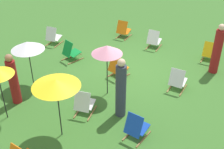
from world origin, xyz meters
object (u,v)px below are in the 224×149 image
at_px(deckchair_2, 84,104).
at_px(deckchair_0, 136,127).
at_px(deckchair_1, 210,52).
at_px(deckchair_6, 118,68).
at_px(deckchair_4, 71,52).
at_px(umbrella_2, 27,46).
at_px(deckchair_11, 178,81).
at_px(person_1, 121,89).
at_px(person_2, 13,80).
at_px(deckchair_9, 123,30).
at_px(umbrella_1, 107,50).
at_px(deckchair_7, 154,40).
at_px(deckchair_3, 53,37).
at_px(person_0, 217,50).
at_px(umbrella_0, 56,83).

bearing_deg(deckchair_2, deckchair_0, 162.39).
distance_m(deckchair_1, deckchair_6, 3.83).
relative_size(deckchair_4, umbrella_2, 0.52).
bearing_deg(deckchair_11, person_1, 62.95).
bearing_deg(deckchair_11, person_2, 36.31).
relative_size(deckchair_9, umbrella_1, 0.47).
distance_m(deckchair_2, deckchair_9, 5.68).
distance_m(deckchair_7, umbrella_1, 4.10).
relative_size(deckchair_4, umbrella_1, 0.48).
bearing_deg(deckchair_1, umbrella_2, 41.65).
bearing_deg(deckchair_9, umbrella_1, 109.57).
relative_size(deckchair_1, deckchair_3, 0.99).
distance_m(deckchair_1, person_0, 1.00).
distance_m(deckchair_0, umbrella_0, 2.45).
height_order(deckchair_4, umbrella_0, umbrella_0).
bearing_deg(deckchair_7, umbrella_0, 85.87).
xyz_separation_m(deckchair_9, umbrella_1, (-1.95, 4.06, 1.26)).
relative_size(deckchair_6, umbrella_1, 0.47).
bearing_deg(deckchair_9, deckchair_0, 119.33).
bearing_deg(umbrella_1, deckchair_1, -116.29).
bearing_deg(umbrella_0, deckchair_4, -52.56).
distance_m(umbrella_1, person_2, 3.03).
bearing_deg(deckchair_1, deckchair_3, 14.08).
relative_size(deckchair_0, umbrella_0, 0.46).
bearing_deg(person_1, umbrella_2, 135.76).
xyz_separation_m(deckchair_0, umbrella_2, (4.30, -0.27, 1.13)).
relative_size(umbrella_1, person_1, 0.93).
bearing_deg(deckchair_1, umbrella_1, 56.49).
height_order(deckchair_9, umbrella_1, umbrella_1).
height_order(deckchair_4, deckchair_6, same).
height_order(deckchair_7, person_0, person_0).
height_order(deckchair_3, person_2, person_2).
height_order(deckchair_0, deckchair_7, same).
relative_size(deckchair_1, umbrella_0, 0.46).
bearing_deg(person_1, deckchair_0, -84.15).
height_order(deckchair_6, person_2, person_2).
distance_m(deckchair_3, deckchair_4, 1.71).
bearing_deg(deckchair_9, deckchair_4, 73.24).
bearing_deg(umbrella_1, deckchair_7, -85.51).
height_order(deckchair_1, deckchair_4, same).
height_order(deckchair_11, person_1, person_1).
distance_m(umbrella_0, person_0, 6.24).
distance_m(deckchair_3, deckchair_9, 3.17).
bearing_deg(person_2, deckchair_0, 119.02).
xyz_separation_m(deckchair_11, person_0, (-0.64, -1.87, 0.53)).
relative_size(deckchair_1, umbrella_1, 0.47).
xyz_separation_m(umbrella_1, person_1, (-0.95, 0.67, -0.72)).
bearing_deg(umbrella_0, deckchair_3, -44.09).
distance_m(deckchair_7, umbrella_2, 5.47).
height_order(deckchair_7, deckchair_11, same).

